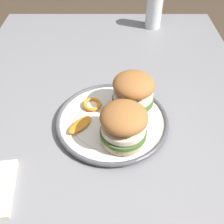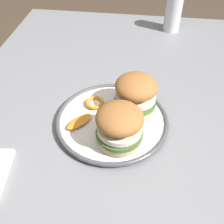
# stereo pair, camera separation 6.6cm
# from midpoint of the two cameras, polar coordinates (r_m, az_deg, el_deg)

# --- Properties ---
(dining_table) EXTENTS (1.34, 0.90, 0.77)m
(dining_table) POSITION_cam_midpoint_polar(r_m,az_deg,el_deg) (0.80, -3.65, -6.97)
(dining_table) COLOR gray
(dining_table) RESTS_ON ground
(dinner_plate) EXTENTS (0.30, 0.30, 0.02)m
(dinner_plate) POSITION_cam_midpoint_polar(r_m,az_deg,el_deg) (0.71, -2.65, -1.90)
(dinner_plate) COLOR white
(dinner_plate) RESTS_ON dining_table
(sandwich_half_left) EXTENTS (0.13, 0.13, 0.10)m
(sandwich_half_left) POSITION_cam_midpoint_polar(r_m,az_deg,el_deg) (0.70, 1.97, 4.34)
(sandwich_half_left) COLOR beige
(sandwich_half_left) RESTS_ON dinner_plate
(sandwich_half_right) EXTENTS (0.11, 0.11, 0.10)m
(sandwich_half_right) POSITION_cam_midpoint_polar(r_m,az_deg,el_deg) (0.62, -0.53, -2.78)
(sandwich_half_right) COLOR beige
(sandwich_half_right) RESTS_ON dinner_plate
(orange_peel_curled) EXTENTS (0.07, 0.07, 0.01)m
(orange_peel_curled) POSITION_cam_midpoint_polar(r_m,az_deg,el_deg) (0.74, -6.85, 1.54)
(orange_peel_curled) COLOR orange
(orange_peel_curled) RESTS_ON dinner_plate
(orange_peel_strip_long) EXTENTS (0.08, 0.07, 0.01)m
(orange_peel_strip_long) POSITION_cam_midpoint_polar(r_m,az_deg,el_deg) (0.69, -9.62, -2.81)
(orange_peel_strip_long) COLOR orange
(orange_peel_strip_long) RESTS_ON dinner_plate
(drinking_glass) EXTENTS (0.06, 0.06, 0.14)m
(drinking_glass) POSITION_cam_midpoint_polar(r_m,az_deg,el_deg) (1.15, 7.26, 20.31)
(drinking_glass) COLOR white
(drinking_glass) RESTS_ON dining_table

